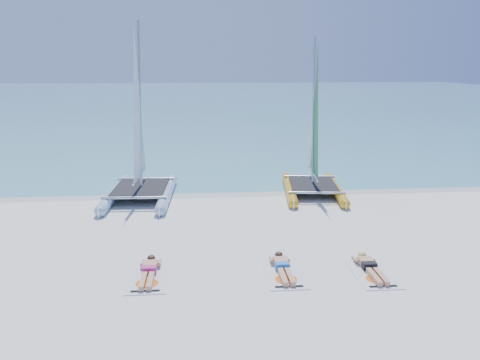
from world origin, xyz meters
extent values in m
plane|color=silver|center=(0.00, 0.00, 0.00)|extent=(140.00, 140.00, 0.00)
cube|color=#7DCED1|center=(0.00, 63.00, 0.01)|extent=(140.00, 115.00, 0.01)
cube|color=beige|center=(0.00, 5.50, 0.00)|extent=(140.00, 1.40, 0.01)
cylinder|color=#ABCBE1|center=(-5.12, 5.03, 0.21)|extent=(0.62, 4.77, 0.42)
cone|color=#ABCBE1|center=(-5.01, 7.64, 0.21)|extent=(0.42, 0.62, 0.40)
cylinder|color=#ABCBE1|center=(-3.00, 4.94, 0.21)|extent=(0.62, 4.77, 0.42)
cone|color=#ABCBE1|center=(-2.89, 7.56, 0.21)|extent=(0.42, 0.62, 0.40)
cube|color=black|center=(-4.06, 4.98, 0.45)|extent=(2.15, 2.70, 0.03)
cylinder|color=#B8BBC0|center=(-4.02, 5.83, 3.72)|extent=(0.15, 1.25, 6.55)
cylinder|color=gold|center=(2.10, 5.19, 0.19)|extent=(0.90, 4.36, 0.38)
cone|color=gold|center=(2.39, 7.57, 0.19)|extent=(0.43, 0.60, 0.37)
cylinder|color=gold|center=(4.03, 4.96, 0.19)|extent=(0.90, 4.36, 0.38)
cone|color=gold|center=(4.32, 7.34, 0.19)|extent=(0.43, 0.60, 0.37)
cube|color=black|center=(3.07, 5.07, 0.41)|extent=(2.14, 2.60, 0.03)
cylinder|color=#B8BBC0|center=(3.16, 5.85, 3.40)|extent=(0.23, 1.15, 5.99)
cube|color=silver|center=(-2.99, -2.43, 0.01)|extent=(1.00, 1.85, 0.02)
cube|color=tan|center=(-2.99, -2.00, 0.12)|extent=(0.36, 0.55, 0.17)
cube|color=#CC3089|center=(-2.99, -2.20, 0.12)|extent=(0.37, 0.22, 0.17)
cube|color=tan|center=(-2.99, -2.80, 0.09)|extent=(0.31, 0.85, 0.13)
sphere|color=tan|center=(-2.99, -1.63, 0.16)|extent=(0.21, 0.21, 0.21)
ellipsoid|color=#372214|center=(-2.99, -1.62, 0.20)|extent=(0.22, 0.24, 0.15)
cube|color=silver|center=(0.49, -2.50, 0.01)|extent=(1.00, 1.85, 0.02)
cube|color=tan|center=(0.49, -2.07, 0.12)|extent=(0.36, 0.55, 0.17)
cube|color=blue|center=(0.49, -2.27, 0.12)|extent=(0.37, 0.22, 0.17)
cube|color=tan|center=(0.49, -2.87, 0.09)|extent=(0.31, 0.85, 0.13)
sphere|color=tan|center=(0.49, -1.70, 0.16)|extent=(0.21, 0.21, 0.21)
ellipsoid|color=#372214|center=(0.49, -1.69, 0.20)|extent=(0.22, 0.24, 0.15)
cube|color=silver|center=(2.79, -2.68, 0.01)|extent=(1.00, 1.85, 0.02)
cube|color=tan|center=(2.79, -2.25, 0.12)|extent=(0.36, 0.55, 0.17)
cube|color=black|center=(2.79, -2.45, 0.12)|extent=(0.37, 0.22, 0.17)
cube|color=tan|center=(2.79, -3.05, 0.09)|extent=(0.31, 0.85, 0.13)
sphere|color=tan|center=(2.79, -1.88, 0.16)|extent=(0.21, 0.21, 0.21)
ellipsoid|color=#ECCC6F|center=(2.79, -1.87, 0.20)|extent=(0.22, 0.24, 0.15)
camera|label=1|loc=(-1.59, -13.56, 5.32)|focal=35.00mm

